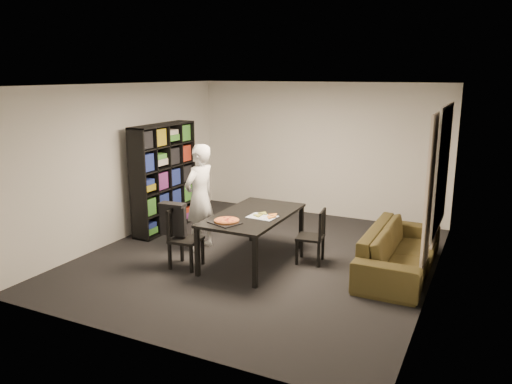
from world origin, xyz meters
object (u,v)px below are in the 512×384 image
at_px(sofa, 400,250).
at_px(baking_tray, 225,223).
at_px(chair_left, 181,234).
at_px(dining_table, 253,218).
at_px(chair_right, 316,233).
at_px(pepperoni_pizza, 227,220).
at_px(person, 200,197).
at_px(bookshelf, 164,177).

bearing_deg(sofa, baking_tray, 117.43).
relative_size(chair_left, baking_tray, 2.19).
bearing_deg(chair_left, dining_table, -58.17).
bearing_deg(baking_tray, chair_left, -176.48).
xyz_separation_m(chair_left, chair_right, (1.71, 0.99, -0.03)).
bearing_deg(baking_tray, chair_right, 43.26).
height_order(baking_tray, sofa, baking_tray).
distance_m(dining_table, chair_right, 0.95).
bearing_deg(pepperoni_pizza, dining_table, 75.97).
bearing_deg(pepperoni_pizza, chair_left, -173.12).
height_order(chair_left, person, person).
bearing_deg(sofa, chair_right, 99.31).
height_order(chair_right, person, person).
xyz_separation_m(person, sofa, (3.05, 0.41, -0.53)).
bearing_deg(bookshelf, sofa, -2.96).
bearing_deg(pepperoni_pizza, chair_right, 42.11).
distance_m(pepperoni_pizza, sofa, 2.48).
bearing_deg(dining_table, bookshelf, 160.40).
relative_size(bookshelf, chair_right, 2.32).
height_order(chair_right, sofa, chair_right).
bearing_deg(dining_table, baking_tray, -103.64).
relative_size(chair_left, chair_right, 1.07).
height_order(bookshelf, baking_tray, bookshelf).
xyz_separation_m(dining_table, pepperoni_pizza, (-0.14, -0.55, 0.09)).
xyz_separation_m(chair_left, baking_tray, (0.71, 0.04, 0.25)).
bearing_deg(chair_left, bookshelf, 37.87).
xyz_separation_m(chair_left, person, (-0.15, 0.77, 0.35)).
distance_m(bookshelf, chair_left, 1.95).
height_order(bookshelf, pepperoni_pizza, bookshelf).
distance_m(bookshelf, baking_tray, 2.42).
relative_size(bookshelf, chair_left, 2.17).
relative_size(dining_table, sofa, 0.82).
height_order(chair_left, sofa, chair_left).
height_order(bookshelf, chair_left, bookshelf).
distance_m(person, baking_tray, 1.14).
bearing_deg(sofa, person, 97.56).
bearing_deg(chair_right, sofa, 91.67).
height_order(bookshelf, dining_table, bookshelf).
relative_size(chair_right, pepperoni_pizza, 2.34).
xyz_separation_m(bookshelf, chair_left, (1.28, -1.40, -0.45)).
height_order(dining_table, chair_left, chair_left).
height_order(pepperoni_pizza, sofa, pepperoni_pizza).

